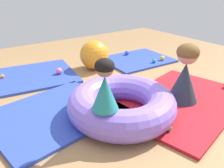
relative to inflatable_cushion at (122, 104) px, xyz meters
name	(u,v)px	position (x,y,z in m)	size (l,w,h in m)	color
ground_plane	(124,112)	(0.10, 0.06, -0.18)	(8.00, 8.00, 0.00)	#9E7549
gym_mat_far_left	(36,75)	(-0.42, 1.86, -0.16)	(1.26, 1.22, 0.04)	#2D47B7
gym_mat_far_right	(137,60)	(1.56, 1.51, -0.16)	(1.30, 1.05, 0.04)	#2D47B7
gym_mat_front	(54,114)	(-0.65, 0.50, -0.16)	(1.49, 1.22, 0.04)	#2D47B7
gym_mat_near_left	(181,101)	(0.88, -0.19, -0.16)	(1.88, 1.30, 0.04)	#B21923
inflatable_cushion	(122,104)	(0.00, 0.00, 0.00)	(1.29, 1.29, 0.35)	#8466E0
child_in_teal	(105,85)	(-0.39, -0.23, 0.43)	(0.33, 0.33, 0.52)	teal
adult_seated	(185,74)	(0.88, -0.19, 0.24)	(0.46, 0.46, 0.78)	#232D3D
play_ball_blue	(101,98)	(-0.01, 0.44, -0.10)	(0.07, 0.07, 0.07)	blue
play_ball_green	(168,128)	(0.20, -0.56, -0.10)	(0.07, 0.07, 0.07)	green
play_ball_teal	(154,61)	(1.67, 1.14, -0.10)	(0.08, 0.08, 0.08)	teal
play_ball_yellow	(162,58)	(1.91, 1.15, -0.09)	(0.09, 0.09, 0.09)	yellow
play_ball_orange	(2,76)	(-0.93, 2.03, -0.11)	(0.06, 0.06, 0.06)	orange
play_ball_pink	(59,71)	(-0.09, 1.65, -0.08)	(0.11, 0.11, 0.11)	pink
play_ball_blue_second	(127,53)	(1.56, 1.85, -0.09)	(0.09, 0.09, 0.09)	blue
exercise_ball_large	(94,55)	(0.60, 1.61, 0.09)	(0.53, 0.53, 0.53)	orange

